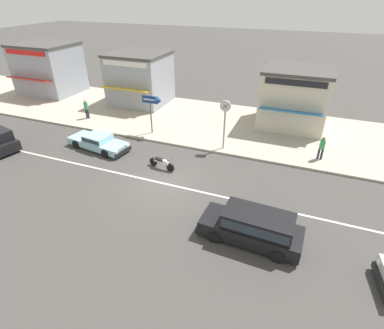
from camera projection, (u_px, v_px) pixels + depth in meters
The scene contains 13 objects.
ground_plane at pixel (165, 184), 17.79m from camera, with size 160.00×160.00×0.00m, color #423F3D.
lane_centre_stripe at pixel (165, 184), 17.79m from camera, with size 50.40×0.14×0.01m, color silver.
kerb_strip at pixel (215, 123), 25.55m from camera, with size 68.00×10.00×0.15m, color #ADA393.
sedan_pale_blue_2 at pixel (98, 142), 21.47m from camera, with size 4.84×2.27×1.06m.
minivan_black_3 at pixel (254, 226), 13.40m from camera, with size 4.74×2.00×1.56m.
motorcycle_0 at pixel (162, 163), 19.10m from camera, with size 1.90×0.63×0.80m.
street_clock at pixel (225, 113), 20.09m from camera, with size 0.72×0.22×3.50m.
arrow_signboard at pixel (156, 103), 22.28m from camera, with size 1.61×0.61×3.01m.
pedestrian_near_clock at pixel (86, 108), 25.88m from camera, with size 0.34×0.34×1.66m.
pedestrian_mid_kerb at pixel (322, 146), 19.59m from camera, with size 0.34×0.34×1.63m.
shopfront_corner_warung at pixel (294, 97), 24.04m from camera, with size 5.16×5.51×4.61m.
shopfront_mid_block at pixel (49, 68), 31.79m from camera, with size 5.93×5.69×5.05m.
shopfront_far_kios at pixel (140, 78), 28.86m from camera, with size 5.24×5.66×4.75m.
Camera 1 is at (6.85, -13.14, 10.03)m, focal length 28.00 mm.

